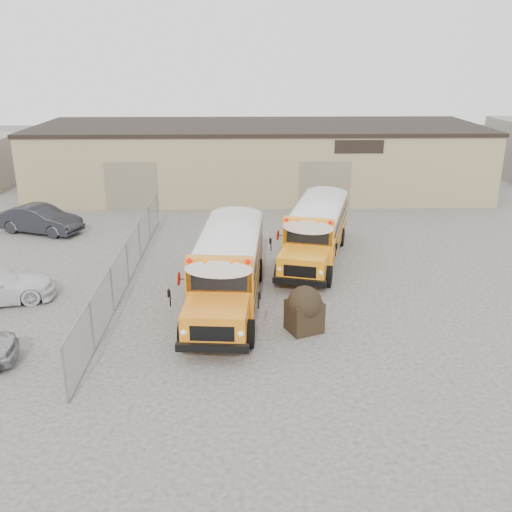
{
  "coord_description": "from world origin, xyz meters",
  "views": [
    {
      "loc": [
        -1.04,
        -19.73,
        9.24
      ],
      "look_at": [
        -0.57,
        1.73,
        1.6
      ],
      "focal_mm": 40.0,
      "sensor_mm": 36.0,
      "label": 1
    }
  ],
  "objects_px": {
    "school_bus_right": "(330,199)",
    "tarp_bundle": "(304,308)",
    "school_bus_left": "(240,220)",
    "car_dark": "(40,219)"
  },
  "relations": [
    {
      "from": "school_bus_left",
      "to": "car_dark",
      "type": "bearing_deg",
      "value": 162.76
    },
    {
      "from": "school_bus_left",
      "to": "tarp_bundle",
      "type": "bearing_deg",
      "value": -75.04
    },
    {
      "from": "school_bus_right",
      "to": "school_bus_left",
      "type": "bearing_deg",
      "value": -137.93
    },
    {
      "from": "tarp_bundle",
      "to": "car_dark",
      "type": "relative_size",
      "value": 0.36
    },
    {
      "from": "school_bus_right",
      "to": "tarp_bundle",
      "type": "relative_size",
      "value": 5.54
    },
    {
      "from": "school_bus_right",
      "to": "car_dark",
      "type": "bearing_deg",
      "value": -175.75
    },
    {
      "from": "car_dark",
      "to": "school_bus_left",
      "type": "bearing_deg",
      "value": -87.27
    },
    {
      "from": "school_bus_right",
      "to": "car_dark",
      "type": "distance_m",
      "value": 15.95
    },
    {
      "from": "tarp_bundle",
      "to": "school_bus_right",
      "type": "bearing_deg",
      "value": 78.21
    },
    {
      "from": "school_bus_left",
      "to": "car_dark",
      "type": "height_order",
      "value": "school_bus_left"
    }
  ]
}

